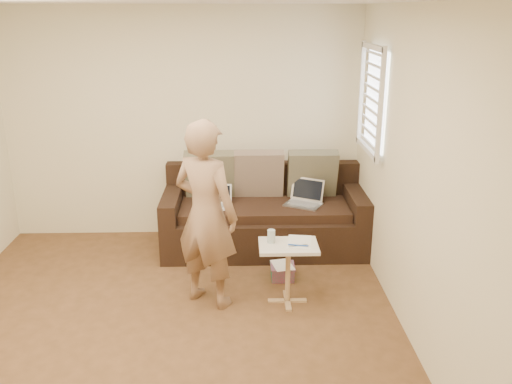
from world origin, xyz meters
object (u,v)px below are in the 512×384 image
Objects in this scene: laptop_white at (217,207)px; person at (206,214)px; laptop_silver at (303,205)px; side_table at (288,273)px; drinking_glass at (271,236)px; striped_box at (282,272)px; sofa at (264,212)px.

person reaches higher than laptop_white.
side_table is at bearing -74.21° from laptop_silver.
drinking_glass reaches higher than striped_box.
striped_box is (0.15, -0.76, -0.35)m from sofa.
drinking_glass is at bearing 163.83° from side_table.
laptop_white is at bearing -61.53° from person.
side_table is at bearing -88.57° from striped_box.
drinking_glass is 0.71m from striped_box.
striped_box is (0.14, 0.41, -0.56)m from drinking_glass.
laptop_silver reaches higher than laptop_white.
drinking_glass is at bearing -62.78° from laptop_white.
laptop_silver is 1.21m from side_table.
laptop_white is at bearing -149.11° from laptop_silver.
side_table reaches higher than striped_box.
laptop_white is 0.18× the size of person.
side_table is 2.41× the size of striped_box.
drinking_glass is (-0.41, -1.11, 0.11)m from laptop_silver.
drinking_glass is (0.01, -1.18, 0.21)m from sofa.
drinking_glass reaches higher than laptop_white.
drinking_glass reaches higher than laptop_silver.
side_table is 0.50m from striped_box.
person is 0.61m from drinking_glass.
laptop_white is 1.32m from side_table.
laptop_white is (-0.51, -0.10, 0.10)m from sofa.
person is 1.13m from striped_box.
sofa is at bearing 97.56° from side_table.
laptop_silver is 3.12× the size of drinking_glass.
laptop_silver is 0.87m from striped_box.
sofa reaches higher than laptop_silver.
laptop_white is at bearing 121.10° from side_table.
side_table is (-0.26, -1.16, -0.23)m from laptop_silver.
sofa is 7.16× the size of laptop_white.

